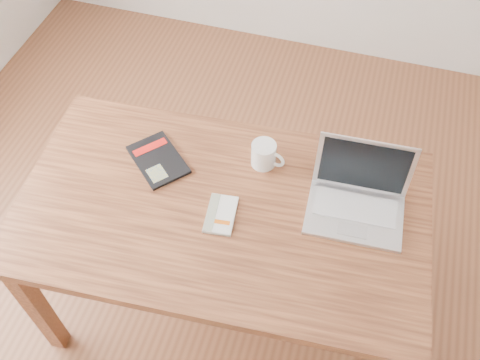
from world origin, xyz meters
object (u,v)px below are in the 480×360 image
(black_guidebook, at_px, (158,160))
(coffee_mug, at_px, (264,154))
(white_guidebook, at_px, (221,214))
(laptop, at_px, (358,197))
(desk, at_px, (222,221))

(black_guidebook, height_order, coffee_mug, coffee_mug)
(white_guidebook, height_order, laptop, laptop)
(coffee_mug, bearing_deg, white_guidebook, -93.70)
(desk, bearing_deg, coffee_mug, 64.66)
(desk, height_order, white_guidebook, white_guidebook)
(black_guidebook, distance_m, laptop, 0.75)
(white_guidebook, relative_size, laptop, 0.50)
(desk, relative_size, black_guidebook, 5.34)
(laptop, bearing_deg, desk, -165.60)
(coffee_mug, bearing_deg, desk, -97.87)
(desk, xyz_separation_m, black_guidebook, (-0.29, 0.13, 0.10))
(desk, bearing_deg, laptop, 13.39)
(white_guidebook, distance_m, coffee_mug, 0.29)
(desk, xyz_separation_m, white_guidebook, (0.01, -0.04, 0.10))
(black_guidebook, bearing_deg, white_guidebook, -77.46)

